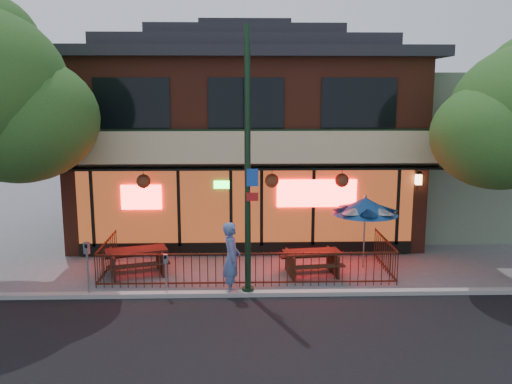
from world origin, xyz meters
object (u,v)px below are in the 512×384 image
(parking_meter_far, at_px, (87,260))
(patio_umbrella, at_px, (365,206))
(pedestrian, at_px, (231,259))
(parking_meter_near, at_px, (166,268))
(street_light, at_px, (248,179))
(picnic_table_right, at_px, (312,259))
(picnic_table_left, at_px, (137,258))

(parking_meter_far, bearing_deg, patio_umbrella, 16.27)
(patio_umbrella, xyz_separation_m, pedestrian, (-4.03, -2.15, -0.96))
(patio_umbrella, bearing_deg, parking_meter_near, -158.44)
(street_light, distance_m, parking_meter_far, 4.71)
(pedestrian, bearing_deg, patio_umbrella, -65.23)
(pedestrian, relative_size, parking_meter_near, 1.70)
(picnic_table_right, relative_size, patio_umbrella, 0.80)
(pedestrian, relative_size, parking_meter_far, 1.31)
(pedestrian, distance_m, parking_meter_near, 1.74)
(picnic_table_left, xyz_separation_m, patio_umbrella, (6.89, 0.42, 1.45))
(street_light, height_order, picnic_table_right, street_light)
(street_light, relative_size, parking_meter_near, 6.01)
(picnic_table_right, bearing_deg, picnic_table_left, 177.74)
(street_light, height_order, picnic_table_left, street_light)
(picnic_table_right, distance_m, parking_meter_near, 4.41)
(patio_umbrella, xyz_separation_m, parking_meter_far, (-7.80, -2.28, -0.93))
(street_light, relative_size, patio_umbrella, 3.07)
(picnic_table_right, relative_size, parking_meter_far, 1.21)
(patio_umbrella, bearing_deg, picnic_table_right, -159.74)
(picnic_table_left, height_order, pedestrian, pedestrian)
(picnic_table_right, xyz_separation_m, parking_meter_far, (-6.12, -1.66, 0.55))
(parking_meter_near, distance_m, parking_meter_far, 2.05)
(parking_meter_far, bearing_deg, parking_meter_near, 0.00)
(parking_meter_near, bearing_deg, picnic_table_right, 22.09)
(picnic_table_left, relative_size, pedestrian, 1.06)
(patio_umbrella, height_order, pedestrian, patio_umbrella)
(picnic_table_left, relative_size, parking_meter_far, 1.40)
(picnic_table_right, bearing_deg, pedestrian, -147.03)
(street_light, xyz_separation_m, patio_umbrella, (3.60, 2.20, -1.20))
(street_light, xyz_separation_m, picnic_table_right, (1.91, 1.58, -2.68))
(street_light, bearing_deg, parking_meter_far, -178.94)
(picnic_table_left, xyz_separation_m, parking_meter_near, (1.13, -1.86, 0.29))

